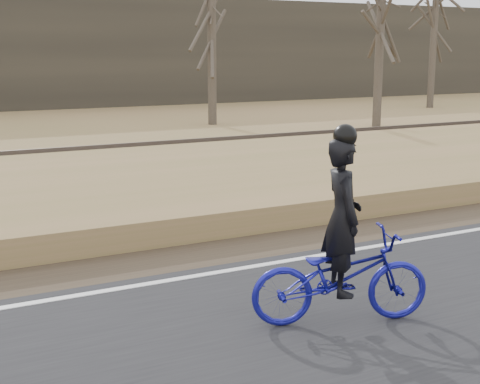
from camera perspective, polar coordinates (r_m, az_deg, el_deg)
name	(u,v)px	position (r m, az deg, el deg)	size (l,w,h in m)	color
ground	(172,290)	(8.90, -5.79, -8.32)	(120.00, 120.00, 0.00)	#916D4A
road	(266,366)	(6.81, 2.21, -14.65)	(120.00, 6.00, 0.06)	black
edge_line	(167,281)	(9.06, -6.27, -7.54)	(120.00, 0.12, 0.01)	silver
shoulder	(142,263)	(9.97, -8.34, -6.03)	(120.00, 1.60, 0.04)	#473A2B
embankment	(89,208)	(12.69, -12.80, -1.33)	(120.00, 5.00, 0.44)	#916D4A
ballast	(47,174)	(16.33, -16.18, 1.46)	(120.00, 3.00, 0.45)	slate
railroad	(46,162)	(16.28, -16.24, 2.51)	(120.00, 2.40, 0.29)	black
cyclist	(341,262)	(7.58, 8.61, -5.92)	(2.15, 1.31, 2.25)	navy
bare_tree_center	(212,32)	(28.21, -2.43, 13.50)	(0.36, 0.36, 7.62)	#51483B
bare_tree_right	(380,25)	(27.95, 11.90, 13.74)	(0.36, 0.36, 8.07)	#51483B
bare_tree_far_right	(434,35)	(38.00, 16.22, 12.77)	(0.36, 0.36, 7.75)	#51483B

